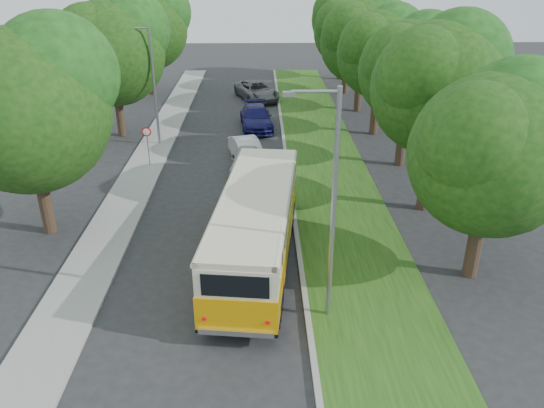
{
  "coord_description": "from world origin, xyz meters",
  "views": [
    {
      "loc": [
        2.03,
        -17.39,
        11.37
      ],
      "look_at": [
        2.51,
        3.49,
        1.5
      ],
      "focal_mm": 35.0,
      "sensor_mm": 36.0,
      "label": 1
    }
  ],
  "objects_px": {
    "lamppost_near": "(331,202)",
    "car_grey": "(257,91)",
    "car_white": "(247,150)",
    "vintage_bus": "(256,229)",
    "car_blue": "(256,118)",
    "lamppost_far": "(152,82)",
    "car_silver": "(246,160)"
  },
  "relations": [
    {
      "from": "vintage_bus",
      "to": "car_grey",
      "type": "distance_m",
      "value": 26.76
    },
    {
      "from": "vintage_bus",
      "to": "car_blue",
      "type": "height_order",
      "value": "vintage_bus"
    },
    {
      "from": "vintage_bus",
      "to": "car_silver",
      "type": "distance_m",
      "value": 10.23
    },
    {
      "from": "lamppost_near",
      "to": "car_white",
      "type": "xyz_separation_m",
      "value": [
        -2.97,
        15.36,
        -3.7
      ]
    },
    {
      "from": "car_grey",
      "to": "car_white",
      "type": "bearing_deg",
      "value": -112.69
    },
    {
      "from": "car_blue",
      "to": "car_silver",
      "type": "bearing_deg",
      "value": -98.86
    },
    {
      "from": "lamppost_near",
      "to": "lamppost_far",
      "type": "xyz_separation_m",
      "value": [
        -8.91,
        18.5,
        -0.25
      ]
    },
    {
      "from": "lamppost_far",
      "to": "vintage_bus",
      "type": "distance_m",
      "value": 16.48
    },
    {
      "from": "lamppost_near",
      "to": "lamppost_far",
      "type": "bearing_deg",
      "value": 115.71
    },
    {
      "from": "lamppost_near",
      "to": "vintage_bus",
      "type": "xyz_separation_m",
      "value": [
        -2.38,
        3.59,
        -2.8
      ]
    },
    {
      "from": "lamppost_near",
      "to": "car_grey",
      "type": "xyz_separation_m",
      "value": [
        -2.44,
        30.33,
        -3.6
      ]
    },
    {
      "from": "lamppost_far",
      "to": "car_silver",
      "type": "height_order",
      "value": "lamppost_far"
    },
    {
      "from": "vintage_bus",
      "to": "car_grey",
      "type": "height_order",
      "value": "vintage_bus"
    },
    {
      "from": "lamppost_far",
      "to": "car_blue",
      "type": "height_order",
      "value": "lamppost_far"
    },
    {
      "from": "lamppost_far",
      "to": "car_silver",
      "type": "xyz_separation_m",
      "value": [
        5.89,
        -4.74,
        -3.45
      ]
    },
    {
      "from": "car_silver",
      "to": "car_blue",
      "type": "height_order",
      "value": "car_blue"
    },
    {
      "from": "vintage_bus",
      "to": "car_grey",
      "type": "bearing_deg",
      "value": 96.85
    },
    {
      "from": "lamppost_far",
      "to": "car_silver",
      "type": "distance_m",
      "value": 8.31
    },
    {
      "from": "lamppost_near",
      "to": "car_silver",
      "type": "bearing_deg",
      "value": 102.36
    },
    {
      "from": "car_silver",
      "to": "car_white",
      "type": "distance_m",
      "value": 1.61
    },
    {
      "from": "lamppost_near",
      "to": "car_white",
      "type": "distance_m",
      "value": 16.08
    },
    {
      "from": "lamppost_far",
      "to": "car_grey",
      "type": "relative_size",
      "value": 1.36
    },
    {
      "from": "lamppost_far",
      "to": "car_blue",
      "type": "bearing_deg",
      "value": 28.94
    },
    {
      "from": "car_white",
      "to": "car_grey",
      "type": "distance_m",
      "value": 14.98
    },
    {
      "from": "lamppost_near",
      "to": "vintage_bus",
      "type": "relative_size",
      "value": 0.76
    },
    {
      "from": "lamppost_near",
      "to": "car_grey",
      "type": "height_order",
      "value": "lamppost_near"
    },
    {
      "from": "lamppost_near",
      "to": "car_blue",
      "type": "height_order",
      "value": "lamppost_near"
    },
    {
      "from": "lamppost_near",
      "to": "car_grey",
      "type": "distance_m",
      "value": 30.64
    },
    {
      "from": "lamppost_near",
      "to": "car_blue",
      "type": "bearing_deg",
      "value": 96.36
    },
    {
      "from": "lamppost_far",
      "to": "car_grey",
      "type": "distance_m",
      "value": 13.89
    },
    {
      "from": "vintage_bus",
      "to": "car_white",
      "type": "xyz_separation_m",
      "value": [
        -0.59,
        11.78,
        -0.9
      ]
    },
    {
      "from": "car_white",
      "to": "lamppost_far",
      "type": "bearing_deg",
      "value": 135.32
    }
  ]
}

